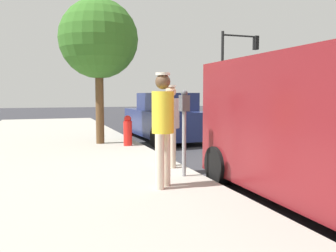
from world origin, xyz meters
TOP-DOWN VIEW (x-y plane):
  - ground_plane at (0.00, 0.00)m, footprint 80.00×80.00m
  - sidewalk_slab at (3.50, 0.00)m, footprint 5.00×32.00m
  - parking_meter_near at (1.35, 0.58)m, footprint 0.14×0.18m
  - pedestrian_in_gray at (1.30, -0.26)m, footprint 0.34×0.36m
  - pedestrian_in_yellow at (1.94, 1.18)m, footprint 0.34×0.34m
  - parked_sedan_behind at (-0.35, -5.47)m, footprint 2.02×4.44m
  - traffic_light_corner at (-6.88, -11.95)m, footprint 2.48×0.42m
  - street_tree at (2.12, -4.16)m, footprint 2.28×2.28m
  - fire_hydrant at (1.45, -3.45)m, footprint 0.24×0.24m

SIDE VIEW (x-z plane):
  - ground_plane at x=0.00m, z-range 0.00..0.00m
  - sidewalk_slab at x=3.50m, z-range 0.00..0.15m
  - fire_hydrant at x=1.45m, z-range 0.14..1.00m
  - parked_sedan_behind at x=-0.35m, z-range -0.08..1.57m
  - pedestrian_in_gray at x=1.30m, z-range 0.26..1.89m
  - pedestrian_in_yellow at x=1.94m, z-range 0.29..2.06m
  - parking_meter_near at x=1.35m, z-range 0.42..1.94m
  - street_tree at x=2.12m, z-range 1.08..5.28m
  - traffic_light_corner at x=-6.88m, z-range 0.92..6.12m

